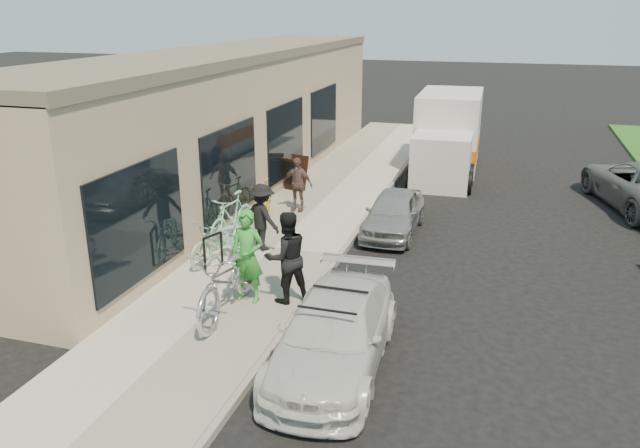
# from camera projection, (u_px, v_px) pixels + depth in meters

# --- Properties ---
(ground) EXTENTS (120.00, 120.00, 0.00)m
(ground) POSITION_uv_depth(u_px,v_px,m) (318.00, 325.00, 11.13)
(ground) COLOR black
(ground) RESTS_ON ground
(sidewalk) EXTENTS (3.00, 34.00, 0.15)m
(sidewalk) POSITION_uv_depth(u_px,v_px,m) (274.00, 250.00, 14.37)
(sidewalk) COLOR #B4B0A2
(sidewalk) RESTS_ON ground
(curb) EXTENTS (0.12, 34.00, 0.13)m
(curb) POSITION_uv_depth(u_px,v_px,m) (339.00, 258.00, 13.95)
(curb) COLOR gray
(curb) RESTS_ON ground
(storefront) EXTENTS (3.60, 20.00, 4.22)m
(storefront) POSITION_uv_depth(u_px,v_px,m) (232.00, 120.00, 19.10)
(storefront) COLOR tan
(storefront) RESTS_ON ground
(bike_rack) EXTENTS (0.22, 0.52, 0.78)m
(bike_rack) POSITION_uv_depth(u_px,v_px,m) (213.00, 248.00, 13.02)
(bike_rack) COLOR black
(bike_rack) RESTS_ON sidewalk
(sandwich_board) EXTENTS (0.78, 0.79, 1.02)m
(sandwich_board) POSITION_uv_depth(u_px,v_px,m) (294.00, 173.00, 18.70)
(sandwich_board) COLOR black
(sandwich_board) RESTS_ON sidewalk
(sedan_white) EXTENTS (1.78, 4.01, 1.18)m
(sedan_white) POSITION_uv_depth(u_px,v_px,m) (335.00, 333.00, 9.71)
(sedan_white) COLOR silver
(sedan_white) RESTS_ON ground
(sedan_silver) EXTENTS (1.28, 3.13, 1.06)m
(sedan_silver) POSITION_uv_depth(u_px,v_px,m) (394.00, 213.00, 15.54)
(sedan_silver) COLOR #999A9F
(sedan_silver) RESTS_ON ground
(moving_truck) EXTENTS (2.16, 5.46, 2.66)m
(moving_truck) POSITION_uv_depth(u_px,v_px,m) (447.00, 138.00, 21.22)
(moving_truck) COLOR silver
(moving_truck) RESTS_ON ground
(tandem_bike) EXTENTS (0.95, 2.52, 1.31)m
(tandem_bike) POSITION_uv_depth(u_px,v_px,m) (229.00, 280.00, 11.05)
(tandem_bike) COLOR silver
(tandem_bike) RESTS_ON sidewalk
(woman_rider) EXTENTS (0.65, 0.44, 1.77)m
(woman_rider) POSITION_uv_depth(u_px,v_px,m) (247.00, 256.00, 11.48)
(woman_rider) COLOR green
(woman_rider) RESTS_ON sidewalk
(man_standing) EXTENTS (1.08, 1.06, 1.75)m
(man_standing) POSITION_uv_depth(u_px,v_px,m) (286.00, 257.00, 11.47)
(man_standing) COLOR black
(man_standing) RESTS_ON sidewalk
(cruiser_bike_a) EXTENTS (0.75, 1.94, 1.14)m
(cruiser_bike_a) POSITION_uv_depth(u_px,v_px,m) (232.00, 218.00, 14.59)
(cruiser_bike_a) COLOR #86C8AE
(cruiser_bike_a) RESTS_ON sidewalk
(cruiser_bike_b) EXTENTS (1.18, 1.96, 0.97)m
(cruiser_bike_b) POSITION_uv_depth(u_px,v_px,m) (222.00, 240.00, 13.44)
(cruiser_bike_b) COLOR #86C8AE
(cruiser_bike_b) RESTS_ON sidewalk
(cruiser_bike_c) EXTENTS (0.75, 1.70, 0.99)m
(cruiser_bike_c) POSITION_uv_depth(u_px,v_px,m) (264.00, 199.00, 16.26)
(cruiser_bike_c) COLOR gold
(cruiser_bike_c) RESTS_ON sidewalk
(bystander_a) EXTENTS (1.14, 0.96, 1.53)m
(bystander_a) POSITION_uv_depth(u_px,v_px,m) (262.00, 217.00, 14.01)
(bystander_a) COLOR black
(bystander_a) RESTS_ON sidewalk
(bystander_b) EXTENTS (0.88, 0.40, 1.46)m
(bystander_b) POSITION_uv_depth(u_px,v_px,m) (297.00, 184.00, 16.74)
(bystander_b) COLOR brown
(bystander_b) RESTS_ON sidewalk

